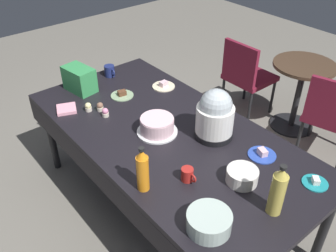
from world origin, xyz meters
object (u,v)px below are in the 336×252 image
object	(u,v)px
glass_salad_bowl	(209,222)
maroon_chair_left	(246,74)
soda_bottle_ginger_ale	(278,191)
soda_bottle_orange_juice	(143,170)
soda_carton	(79,79)
ceramic_snack_bowl	(242,176)
dessert_plate_sage	(122,95)
dessert_plate_cobalt	(262,154)
dessert_plate_cream	(164,86)
dessert_plate_teal	(315,182)
coffee_mug_red	(188,175)
cupcake_rose	(105,112)
maroon_chair_right	(332,113)
slow_cooker	(215,115)
coffee_mug_navy	(110,71)
round_cafe_table	(300,84)
cupcake_cocoa	(88,107)
potluck_table	(168,139)
cupcake_mint	(100,107)
frosted_layer_cake	(157,126)

from	to	relation	value
glass_salad_bowl	maroon_chair_left	distance (m)	2.31
soda_bottle_ginger_ale	soda_bottle_orange_juice	bearing A→B (deg)	-143.17
soda_carton	soda_bottle_orange_juice	bearing A→B (deg)	-21.21
ceramic_snack_bowl	soda_bottle_ginger_ale	world-z (taller)	soda_bottle_ginger_ale
dessert_plate_sage	dessert_plate_cobalt	distance (m)	1.21
dessert_plate_cream	dessert_plate_sage	bearing A→B (deg)	-105.11
dessert_plate_teal	coffee_mug_red	distance (m)	0.74
cupcake_rose	maroon_chair_left	bearing A→B (deg)	93.54
dessert_plate_sage	coffee_mug_red	world-z (taller)	coffee_mug_red
dessert_plate_teal	soda_bottle_ginger_ale	bearing A→B (deg)	-93.99
dessert_plate_cobalt	maroon_chair_right	xyz separation A→B (m)	(-0.15, 1.21, -0.27)
slow_cooker	coffee_mug_navy	bearing A→B (deg)	-176.41
slow_cooker	round_cafe_table	distance (m)	1.60
soda_bottle_orange_juice	coffee_mug_red	xyz separation A→B (m)	(0.11, 0.24, -0.09)
slow_cooker	coffee_mug_red	bearing A→B (deg)	-63.67
dessert_plate_teal	round_cafe_table	bearing A→B (deg)	125.04
ceramic_snack_bowl	soda_bottle_ginger_ale	size ratio (longest dim) A/B	0.58
cupcake_rose	cupcake_cocoa	bearing A→B (deg)	-157.74
cupcake_cocoa	round_cafe_table	size ratio (longest dim) A/B	0.09
glass_salad_bowl	cupcake_cocoa	distance (m)	1.36
potluck_table	soda_bottle_orange_juice	bearing A→B (deg)	-53.83
dessert_plate_cream	maroon_chair_right	bearing A→B (deg)	50.42
coffee_mug_red	soda_carton	size ratio (longest dim) A/B	0.43
maroon_chair_right	dessert_plate_cream	bearing A→B (deg)	-129.58
cupcake_mint	ceramic_snack_bowl	bearing A→B (deg)	11.41
cupcake_mint	dessert_plate_cobalt	bearing A→B (deg)	25.03
frosted_layer_cake	cupcake_cocoa	world-z (taller)	frosted_layer_cake
dessert_plate_sage	cupcake_cocoa	world-z (taller)	cupcake_cocoa
cupcake_rose	coffee_mug_red	distance (m)	0.88
dessert_plate_cream	round_cafe_table	world-z (taller)	dessert_plate_cream
soda_bottle_orange_juice	cupcake_mint	bearing A→B (deg)	164.89
round_cafe_table	dessert_plate_cobalt	bearing A→B (deg)	-66.47
soda_carton	potluck_table	bearing A→B (deg)	2.52
coffee_mug_red	round_cafe_table	world-z (taller)	coffee_mug_red
dessert_plate_sage	coffee_mug_red	xyz separation A→B (m)	(1.05, -0.24, 0.03)
coffee_mug_red	coffee_mug_navy	xyz separation A→B (m)	(-1.40, 0.35, 0.01)
ceramic_snack_bowl	cupcake_rose	size ratio (longest dim) A/B	2.73
cupcake_cocoa	coffee_mug_red	size ratio (longest dim) A/B	0.61
ceramic_snack_bowl	soda_bottle_orange_juice	world-z (taller)	soda_bottle_orange_juice
glass_salad_bowl	round_cafe_table	distance (m)	2.27
cupcake_mint	soda_carton	bearing A→B (deg)	174.41
frosted_layer_cake	soda_bottle_ginger_ale	distance (m)	0.95
dessert_plate_cobalt	soda_carton	world-z (taller)	soda_carton
potluck_table	coffee_mug_navy	size ratio (longest dim) A/B	16.79
coffee_mug_red	coffee_mug_navy	bearing A→B (deg)	166.02
frosted_layer_cake	maroon_chair_right	xyz separation A→B (m)	(0.46, 1.57, -0.32)
coffee_mug_red	dessert_plate_cobalt	bearing A→B (deg)	75.38
dessert_plate_cream	round_cafe_table	size ratio (longest dim) A/B	0.26
cupcake_mint	slow_cooker	bearing A→B (deg)	29.30
dessert_plate_sage	maroon_chair_right	world-z (taller)	maroon_chair_right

